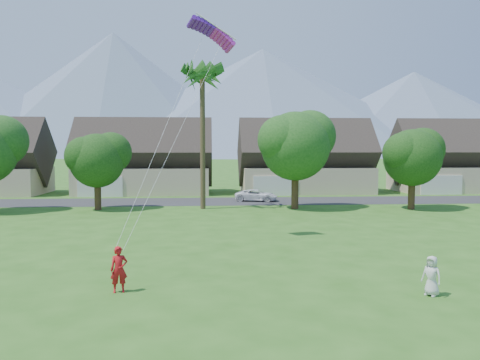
{
  "coord_description": "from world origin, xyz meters",
  "views": [
    {
      "loc": [
        -1.48,
        -12.1,
        5.35
      ],
      "look_at": [
        0.0,
        10.0,
        3.8
      ],
      "focal_mm": 35.0,
      "sensor_mm": 36.0,
      "label": 1
    }
  ],
  "objects": [
    {
      "name": "ground",
      "position": [
        0.0,
        0.0,
        0.0
      ],
      "size": [
        500.0,
        500.0,
        0.0
      ],
      "primitive_type": "plane",
      "color": "#2D6019",
      "rests_on": "ground"
    },
    {
      "name": "street",
      "position": [
        0.0,
        34.0,
        0.01
      ],
      "size": [
        90.0,
        7.0,
        0.01
      ],
      "primitive_type": "cube",
      "color": "#2D2D30",
      "rests_on": "ground"
    },
    {
      "name": "kite_flyer",
      "position": [
        -4.8,
        5.11,
        0.86
      ],
      "size": [
        0.7,
        0.54,
        1.71
      ],
      "primitive_type": "imported",
      "rotation": [
        0.0,
        0.0,
        0.22
      ],
      "color": "red",
      "rests_on": "ground"
    },
    {
      "name": "watcher",
      "position": [
        6.52,
        3.95,
        0.73
      ],
      "size": [
        0.8,
        0.84,
        1.45
      ],
      "primitive_type": "imported",
      "rotation": [
        0.0,
        0.0,
        -0.91
      ],
      "color": "silver",
      "rests_on": "ground"
    },
    {
      "name": "parked_car",
      "position": [
        3.25,
        34.0,
        0.59
      ],
      "size": [
        4.57,
        2.94,
        1.17
      ],
      "primitive_type": "imported",
      "rotation": [
        0.0,
        0.0,
        1.32
      ],
      "color": "white",
      "rests_on": "ground"
    },
    {
      "name": "mountain_ridge",
      "position": [
        10.4,
        260.0,
        29.07
      ],
      "size": [
        540.0,
        240.0,
        70.0
      ],
      "color": "slate",
      "rests_on": "ground"
    },
    {
      "name": "houses_row",
      "position": [
        0.49,
        42.99,
        3.44
      ],
      "size": [
        72.75,
        8.19,
        8.86
      ],
      "color": "beige",
      "rests_on": "ground"
    },
    {
      "name": "tree_row",
      "position": [
        -1.14,
        27.92,
        4.89
      ],
      "size": [
        62.27,
        6.67,
        8.45
      ],
      "color": "#47301C",
      "rests_on": "ground"
    },
    {
      "name": "fan_palm",
      "position": [
        -2.0,
        28.5,
        11.8
      ],
      "size": [
        3.0,
        3.0,
        13.8
      ],
      "color": "#4C3D26",
      "rests_on": "ground"
    },
    {
      "name": "parafoil_kite",
      "position": [
        -1.23,
        14.74,
        11.85
      ],
      "size": [
        2.92,
        1.26,
        0.5
      ],
      "rotation": [
        0.0,
        0.0,
        0.21
      ],
      "color": "#5E17AF",
      "rests_on": "ground"
    }
  ]
}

